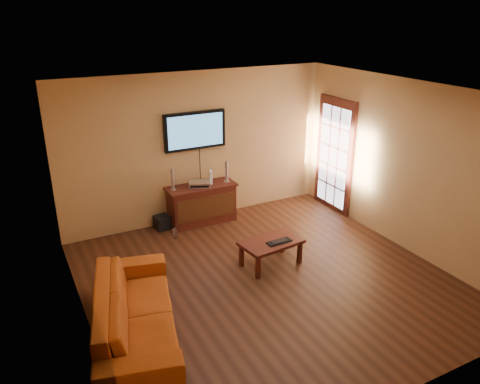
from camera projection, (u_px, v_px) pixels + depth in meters
ground_plane at (267, 280)px, 6.80m from camera, size 5.00×5.00×0.00m
room_walls at (247, 158)px, 6.69m from camera, size 5.00×5.00×5.00m
french_door at (334, 157)px, 8.86m from camera, size 0.07×1.02×2.22m
media_console at (202, 204)px, 8.50m from camera, size 1.26×0.48×0.72m
television at (195, 131)px, 8.17m from camera, size 1.13×0.08×0.67m
coffee_table at (271, 244)px, 7.08m from camera, size 0.97×0.65×0.41m
sofa at (135, 305)px, 5.48m from camera, size 1.19×2.38×0.89m
speaker_left at (173, 180)px, 8.10m from camera, size 0.11×0.11×0.38m
speaker_right at (227, 172)px, 8.49m from camera, size 0.11×0.11×0.39m
av_receiver at (200, 184)px, 8.32m from camera, size 0.46×0.40×0.09m
game_console at (211, 177)px, 8.44m from camera, size 0.10×0.18×0.24m
subwoofer at (162, 222)px, 8.32m from camera, size 0.28×0.28×0.25m
bottle at (175, 233)px, 7.99m from camera, size 0.07×0.07×0.20m
keyboard at (279, 242)px, 7.02m from camera, size 0.39×0.16×0.02m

